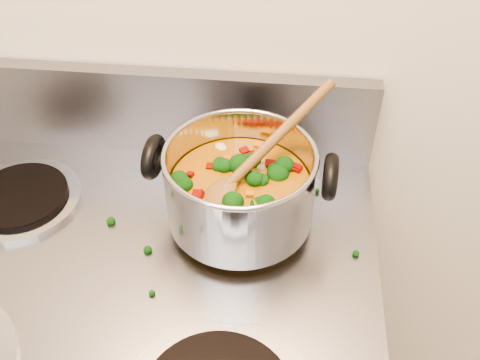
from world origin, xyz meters
name	(u,v)px	position (x,y,z in m)	size (l,w,h in m)	color
stockpot	(241,188)	(0.24, 1.31, 0.99)	(0.28, 0.23, 0.14)	#ADADB5
wooden_spoon	(248,165)	(0.25, 1.32, 1.03)	(0.21, 0.23, 0.12)	brown
cooktop_crumbs	(287,212)	(0.31, 1.33, 0.92)	(0.35, 0.26, 0.01)	black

